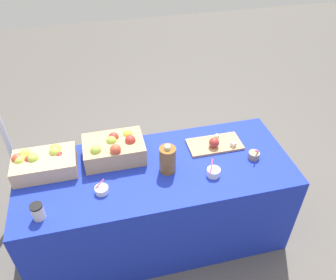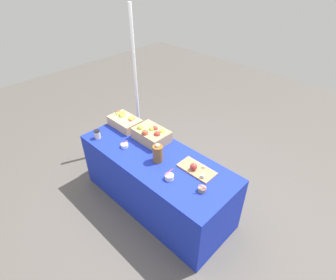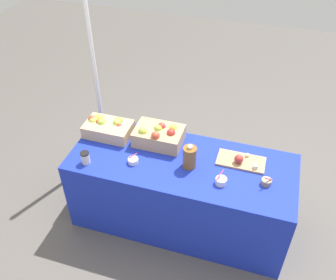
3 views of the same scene
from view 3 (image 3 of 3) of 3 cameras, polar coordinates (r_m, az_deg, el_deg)
ground_plane at (r=3.65m, az=1.85°, el=-11.81°), size 10.00×10.00×0.00m
table at (r=3.37m, az=1.98°, el=-7.88°), size 1.90×0.76×0.74m
apple_crate_left at (r=3.39m, az=-9.31°, el=1.93°), size 0.42×0.26×0.16m
apple_crate_middle at (r=3.25m, az=-1.39°, el=0.73°), size 0.42×0.29×0.19m
cutting_board_front at (r=3.14m, az=11.10°, el=-3.14°), size 0.40×0.20×0.09m
sample_bowl_near at (r=3.10m, az=-5.36°, el=-3.16°), size 0.09×0.09×0.09m
sample_bowl_mid at (r=3.00m, az=14.85°, el=-6.21°), size 0.08×0.08×0.10m
sample_bowl_far at (r=2.94m, az=8.14°, el=-6.22°), size 0.09×0.10×0.11m
cider_jug at (r=3.01m, az=3.33°, el=-2.63°), size 0.11×0.11×0.22m
coffee_cup at (r=3.14m, az=-12.58°, el=-2.65°), size 0.07×0.07×0.11m
tent_pole at (r=3.75m, az=-11.14°, el=10.08°), size 0.04×0.04×2.11m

